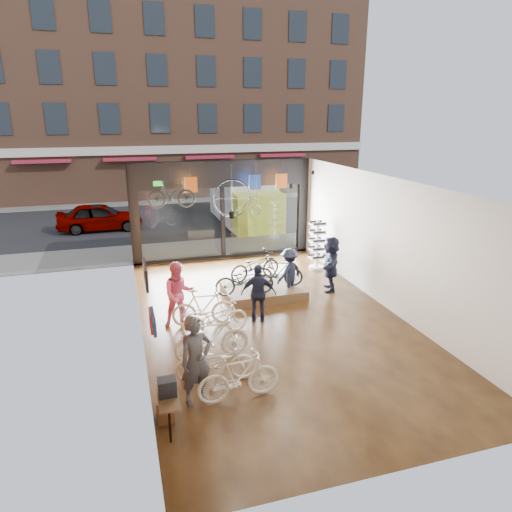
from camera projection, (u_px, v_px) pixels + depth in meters
name	position (u px, v px, depth m)	size (l,w,h in m)	color
ground_plane	(271.00, 319.00, 12.73)	(7.00, 12.00, 0.04)	black
ceiling	(272.00, 181.00, 11.59)	(7.00, 12.00, 0.04)	black
wall_left	(136.00, 265.00, 11.20)	(0.04, 12.00, 3.80)	#B1623B
wall_right	(387.00, 243.00, 13.12)	(0.04, 12.00, 3.80)	beige
wall_back	(402.00, 369.00, 6.66)	(7.00, 0.04, 3.80)	beige
storefront	(223.00, 210.00, 17.65)	(7.00, 0.26, 3.80)	black
exit_sign	(158.00, 183.00, 16.55)	(0.35, 0.06, 0.18)	#198C26
street_road	(189.00, 213.00, 26.46)	(30.00, 18.00, 0.02)	black
sidewalk_near	(217.00, 247.00, 19.30)	(30.00, 2.40, 0.12)	slate
sidewalk_far	(180.00, 200.00, 30.09)	(30.00, 2.00, 0.12)	slate
opposite_building	(170.00, 90.00, 30.32)	(26.00, 5.00, 14.00)	brown
street_car	(100.00, 217.00, 22.20)	(1.60, 3.97, 1.35)	gray
box_truck	(247.00, 198.00, 23.01)	(2.41, 7.22, 2.84)	silver
floor_bike_1	(239.00, 377.00, 8.98)	(0.48, 1.69, 1.02)	beige
floor_bike_2	(216.00, 361.00, 9.64)	(0.60, 1.72, 0.91)	beige
floor_bike_3	(212.00, 338.00, 10.49)	(0.50, 1.76, 1.06)	beige
floor_bike_4	(215.00, 318.00, 11.69)	(0.61, 1.75, 0.92)	beige
floor_bike_5	(204.00, 307.00, 12.20)	(0.48, 1.71, 1.03)	beige
display_platform	(263.00, 290.00, 14.35)	(2.40, 1.80, 0.30)	brown
display_bike_left	(245.00, 280.00, 13.50)	(0.62, 1.77, 0.93)	black
display_bike_mid	(278.00, 272.00, 14.20)	(0.43, 1.53, 0.92)	black
display_bike_right	(255.00, 266.00, 14.73)	(0.62, 1.79, 0.94)	black
customer_0	(196.00, 360.00, 8.80)	(0.67, 0.44, 1.84)	#3F3F44
customer_1	(179.00, 295.00, 12.05)	(0.87, 0.68, 1.79)	#CC4C72
customer_2	(259.00, 293.00, 12.35)	(0.95, 0.40, 1.63)	#161C33
customer_3	(289.00, 272.00, 14.15)	(0.99, 0.57, 1.53)	#161C33
customer_5	(331.00, 264.00, 14.56)	(1.65, 0.53, 1.78)	#161C33
sunglasses_rack	(317.00, 245.00, 16.56)	(0.53, 0.44, 1.80)	white
wall_merch	(155.00, 355.00, 8.22)	(0.40, 2.40, 2.60)	navy
penny_farthing	(240.00, 199.00, 16.57)	(1.73, 0.06, 1.38)	black
hung_bike	(171.00, 194.00, 15.12)	(0.45, 1.58, 0.95)	black
jersey_left	(191.00, 185.00, 16.22)	(0.45, 0.03, 0.55)	#CC5919
jersey_mid	(255.00, 182.00, 16.87)	(0.45, 0.03, 0.55)	#1E3F99
jersey_right	(281.00, 181.00, 17.16)	(0.45, 0.03, 0.55)	#CC5919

